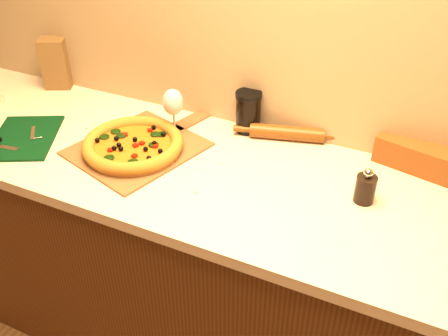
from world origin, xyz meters
TOP-DOWN VIEW (x-y plane):
  - cabinet at (0.00, 1.43)m, footprint 2.80×0.65m
  - countertop at (0.00, 1.43)m, footprint 2.84×0.68m
  - pizza_peel at (-0.42, 1.44)m, footprint 0.47×0.59m
  - pizza at (-0.42, 1.41)m, footprint 0.35×0.35m
  - cutting_board at (-0.84, 1.31)m, footprint 0.33×0.37m
  - bottle_cap at (-0.30, 1.32)m, footprint 0.03×0.03m
  - pepper_grinder at (0.36, 1.48)m, footprint 0.06×0.06m
  - rolling_pin at (0.03, 1.72)m, footprint 0.38×0.13m
  - bread_bag at (0.51, 1.72)m, footprint 0.36×0.18m
  - wine_glass at (-0.35, 1.57)m, footprint 0.07×0.07m
  - paper_bag at (-1.01, 1.72)m, footprint 0.13×0.12m
  - dark_jar at (-0.13, 1.72)m, footprint 0.10×0.10m

SIDE VIEW (x-z plane):
  - cabinet at x=0.00m, z-range 0.00..0.86m
  - countertop at x=0.00m, z-range 0.86..0.90m
  - bottle_cap at x=-0.30m, z-range 0.90..0.91m
  - pizza_peel at x=-0.42m, z-range 0.90..0.91m
  - cutting_board at x=-0.84m, z-range 0.89..0.92m
  - rolling_pin at x=0.03m, z-range 0.90..0.95m
  - pizza at x=-0.42m, z-range 0.91..0.96m
  - bread_bag at x=0.51m, z-range 0.90..0.99m
  - pepper_grinder at x=0.36m, z-range 0.89..1.01m
  - dark_jar at x=-0.13m, z-range 0.90..1.05m
  - paper_bag at x=-1.01m, z-range 0.90..1.11m
  - wine_glass at x=-0.35m, z-range 0.94..1.12m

